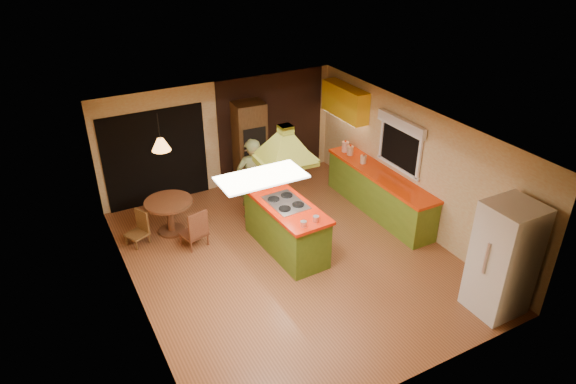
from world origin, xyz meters
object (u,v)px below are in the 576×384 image
dining_table (169,210)px  canister_large (345,147)px  refrigerator (504,259)px  wall_oven (250,146)px  kitchen_island (286,226)px  man (252,179)px

dining_table → canister_large: canister_large is taller
canister_large → refrigerator: bearing=-91.9°
wall_oven → canister_large: bearing=-27.7°
wall_oven → refrigerator: bearing=-70.3°
kitchen_island → man: 1.40m
man → wall_oven: 1.40m
man → wall_oven: wall_oven is taller
kitchen_island → dining_table: size_ratio=2.17×
refrigerator → wall_oven: wall_oven is taller
wall_oven → dining_table: size_ratio=2.16×
man → refrigerator: bearing=121.0°
man → dining_table: bearing=-4.0°
refrigerator → dining_table: size_ratio=2.03×
wall_oven → dining_table: wall_oven is taller
kitchen_island → man: size_ratio=1.16×
canister_large → dining_table: bearing=179.2°
man → refrigerator: size_ratio=0.92×
kitchen_island → dining_table: 2.36m
canister_large → kitchen_island: bearing=-146.5°
kitchen_island → man: man is taller
kitchen_island → wall_oven: size_ratio=1.00×
man → dining_table: man is taller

